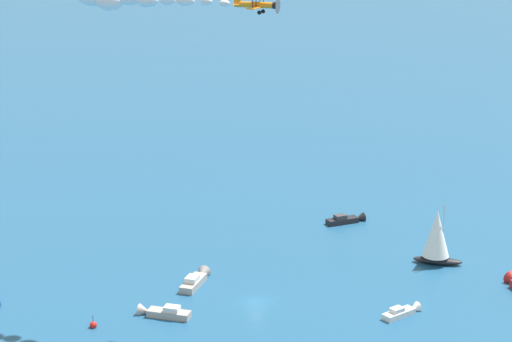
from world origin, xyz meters
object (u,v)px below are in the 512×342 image
object	(u,v)px
motorboat_far_stbd	(347,219)
marker_buoy	(93,325)
motorboat_mid_cluster	(162,312)
motorboat_near_centre	(196,280)
motorboat_offshore	(403,312)
sailboat_ahead	(437,237)
biplane_lead	(258,4)

from	to	relation	value
motorboat_far_stbd	marker_buoy	size ratio (longest dim) A/B	3.93
motorboat_far_stbd	motorboat_mid_cluster	size ratio (longest dim) A/B	1.03
motorboat_near_centre	motorboat_offshore	bearing A→B (deg)	29.13
motorboat_far_stbd	sailboat_ahead	distance (m)	25.76
motorboat_mid_cluster	motorboat_offshore	bearing A→B (deg)	50.27
marker_buoy	biplane_lead	xyz separation A→B (m)	(9.17, 24.63, 46.71)
motorboat_mid_cluster	biplane_lead	size ratio (longest dim) A/B	1.16
biplane_lead	marker_buoy	bearing A→B (deg)	-110.43
motorboat_mid_cluster	motorboat_near_centre	bearing A→B (deg)	120.04
sailboat_ahead	motorboat_mid_cluster	distance (m)	50.99
motorboat_offshore	sailboat_ahead	distance (m)	23.30
sailboat_ahead	marker_buoy	world-z (taller)	sailboat_ahead
motorboat_near_centre	marker_buoy	world-z (taller)	motorboat_near_centre
motorboat_far_stbd	motorboat_mid_cluster	bearing A→B (deg)	-77.49
motorboat_far_stbd	motorboat_mid_cluster	distance (m)	53.99
motorboat_near_centre	marker_buoy	xyz separation A→B (m)	(3.21, -21.70, -0.30)
sailboat_ahead	motorboat_far_stbd	bearing A→B (deg)	171.59
biplane_lead	sailboat_ahead	bearing A→B (deg)	77.31
motorboat_near_centre	motorboat_offshore	world-z (taller)	motorboat_near_centre
motorboat_mid_cluster	biplane_lead	xyz separation A→B (m)	(5.67, 14.54, 46.46)
sailboat_ahead	marker_buoy	xyz separation A→B (m)	(-16.93, -59.08, -4.64)
sailboat_ahead	biplane_lead	bearing A→B (deg)	-102.69
motorboat_offshore	marker_buoy	world-z (taller)	marker_buoy
motorboat_offshore	marker_buoy	xyz separation A→B (m)	(-27.29, -38.70, -0.16)
motorboat_mid_cluster	marker_buoy	size ratio (longest dim) A/B	3.83
motorboat_near_centre	biplane_lead	xyz separation A→B (m)	(12.38, 2.93, 46.41)
motorboat_offshore	sailboat_ahead	xyz separation A→B (m)	(-10.36, 20.38, 4.48)
motorboat_near_centre	motorboat_offshore	xyz separation A→B (m)	(30.50, 17.00, -0.14)
sailboat_ahead	marker_buoy	size ratio (longest dim) A/B	5.24
motorboat_mid_cluster	marker_buoy	distance (m)	10.68
sailboat_ahead	biplane_lead	size ratio (longest dim) A/B	1.59
motorboat_near_centre	marker_buoy	distance (m)	21.94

